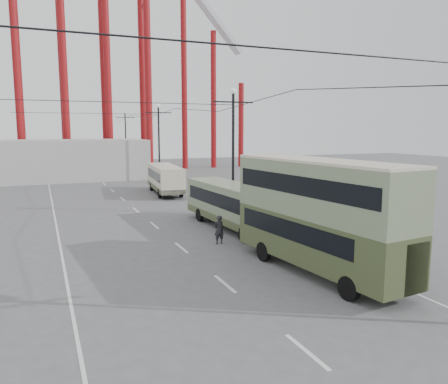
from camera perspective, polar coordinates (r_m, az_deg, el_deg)
name	(u,v)px	position (r m, az deg, el deg)	size (l,w,h in m)	color
ground	(298,318)	(15.51, 9.69, -15.93)	(160.00, 160.00, 0.00)	#545457
road_markings	(144,215)	(32.93, -10.39, -2.99)	(12.52, 120.00, 0.01)	silver
lamp_post_mid	(233,151)	(32.76, 1.20, 5.33)	(3.20, 0.44, 9.32)	black
lamp_post_far	(159,143)	(53.59, -8.49, 6.35)	(3.20, 0.44, 9.32)	black
lamp_post_distant	(126,139)	(75.09, -12.71, 6.73)	(3.20, 0.44, 9.32)	black
roller_coaster	(71,12)	(70.94, -19.32, 21.28)	(52.95, 5.00, 55.48)	maroon
fairground_shed	(55,160)	(59.03, -21.17, 3.93)	(22.00, 10.00, 5.00)	#A2A29D
double_decker_bus	(319,210)	(19.40, 12.27, -2.36)	(3.34, 9.57, 5.03)	#3E4726
single_decker_green	(233,204)	(27.76, 1.17, -1.60)	(2.86, 10.11, 2.83)	#6C7958
single_decker_cream	(165,178)	(43.47, -7.71, 1.83)	(3.08, 9.06, 2.77)	beige
pedestrian	(219,230)	(24.24, -0.67, -4.94)	(0.59, 0.38, 1.61)	black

